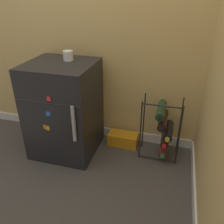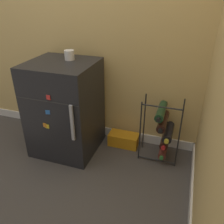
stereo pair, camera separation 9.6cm
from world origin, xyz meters
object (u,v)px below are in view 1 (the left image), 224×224
(mini_fridge, at_px, (64,109))
(fridge_top_cup, at_px, (68,56))
(soda_box, at_px, (123,139))
(wine_rack, at_px, (164,128))

(mini_fridge, distance_m, fridge_top_cup, 0.48)
(soda_box, bearing_deg, fridge_top_cup, -166.88)
(wine_rack, distance_m, soda_box, 0.46)
(mini_fridge, distance_m, wine_rack, 0.91)
(soda_box, bearing_deg, mini_fridge, -158.33)
(wine_rack, bearing_deg, mini_fridge, -172.04)
(wine_rack, relative_size, soda_box, 1.98)
(fridge_top_cup, bearing_deg, mini_fridge, -112.84)
(mini_fridge, relative_size, soda_box, 2.94)
(wine_rack, xyz_separation_m, soda_box, (-0.39, 0.08, -0.24))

